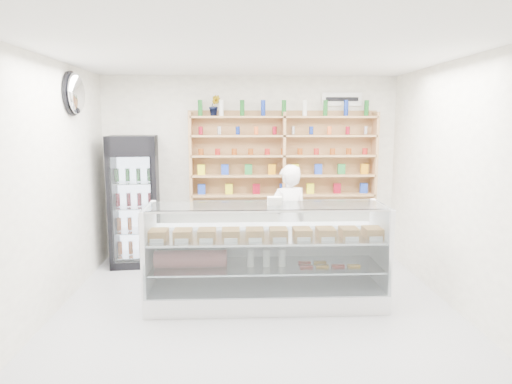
{
  "coord_description": "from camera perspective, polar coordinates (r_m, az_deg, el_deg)",
  "views": [
    {
      "loc": [
        -0.23,
        -4.56,
        2.11
      ],
      "look_at": [
        0.02,
        0.9,
        1.27
      ],
      "focal_mm": 32.0,
      "sensor_mm": 36.0,
      "label": 1
    }
  ],
  "objects": [
    {
      "name": "room",
      "position": [
        4.62,
        0.29,
        -0.05
      ],
      "size": [
        5.0,
        5.0,
        5.0
      ],
      "color": "#ABACB0",
      "rests_on": "ground"
    },
    {
      "name": "display_counter",
      "position": [
        5.39,
        1.25,
        -10.45
      ],
      "size": [
        2.72,
        0.81,
        1.18
      ],
      "color": "white",
      "rests_on": "floor"
    },
    {
      "name": "shop_worker",
      "position": [
        6.24,
        4.03,
        -3.63
      ],
      "size": [
        0.65,
        0.53,
        1.54
      ],
      "primitive_type": "imported",
      "rotation": [
        0.0,
        0.0,
        3.46
      ],
      "color": "silver",
      "rests_on": "floor"
    },
    {
      "name": "drinks_cooler",
      "position": [
        6.96,
        -14.96,
        -1.04
      ],
      "size": [
        0.75,
        0.73,
        1.91
      ],
      "rotation": [
        0.0,
        0.0,
        0.1
      ],
      "color": "black",
      "rests_on": "floor"
    },
    {
      "name": "wall_shelving",
      "position": [
        6.96,
        3.47,
        4.51
      ],
      "size": [
        2.84,
        0.28,
        1.33
      ],
      "color": "tan",
      "rests_on": "back_wall"
    },
    {
      "name": "potted_plant",
      "position": [
        6.91,
        -5.2,
        10.7
      ],
      "size": [
        0.17,
        0.14,
        0.3
      ],
      "primitive_type": "imported",
      "rotation": [
        0.0,
        0.0,
        -0.02
      ],
      "color": "#1E6626",
      "rests_on": "wall_shelving"
    },
    {
      "name": "security_mirror",
      "position": [
        6.09,
        -21.59,
        11.38
      ],
      "size": [
        0.15,
        0.5,
        0.5
      ],
      "primitive_type": "ellipsoid",
      "color": "silver",
      "rests_on": "left_wall"
    },
    {
      "name": "wall_sign",
      "position": [
        7.23,
        10.68,
        11.32
      ],
      "size": [
        0.62,
        0.03,
        0.2
      ],
      "primitive_type": "cube",
      "color": "white",
      "rests_on": "back_wall"
    }
  ]
}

